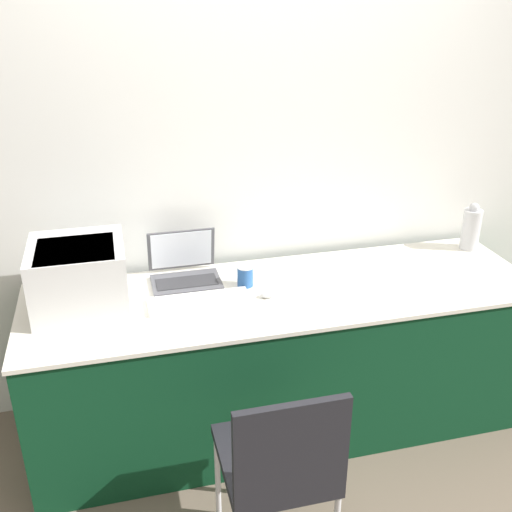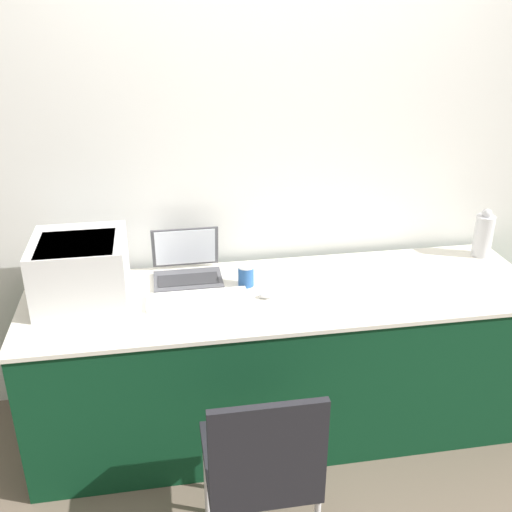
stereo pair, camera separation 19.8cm
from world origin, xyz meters
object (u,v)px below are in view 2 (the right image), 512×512
object	(u,v)px
printer	(80,268)
chair	(261,462)
external_keyboard	(198,299)
metal_pitcher	(483,234)
coffee_cup	(246,275)
laptop_left	(187,268)
mouse	(266,295)

from	to	relation	value
printer	chair	size ratio (longest dim) A/B	0.46
external_keyboard	metal_pitcher	size ratio (longest dim) A/B	1.77
coffee_cup	metal_pitcher	bearing A→B (deg)	5.96
laptop_left	mouse	xyz separation A→B (m)	(0.35, -0.28, -0.04)
external_keyboard	chair	world-z (taller)	chair
printer	external_keyboard	size ratio (longest dim) A/B	0.88
external_keyboard	mouse	distance (m)	0.32
coffee_cup	mouse	size ratio (longest dim) A/B	1.55
laptop_left	external_keyboard	xyz separation A→B (m)	(0.03, -0.25, -0.04)
printer	external_keyboard	xyz separation A→B (m)	(0.52, -0.11, -0.15)
coffee_cup	chair	distance (m)	0.97
printer	coffee_cup	size ratio (longest dim) A/B	3.89
laptop_left	coffee_cup	xyz separation A→B (m)	(0.28, -0.13, 0.00)
external_keyboard	coffee_cup	world-z (taller)	coffee_cup
metal_pitcher	mouse	bearing A→B (deg)	-167.17
external_keyboard	metal_pitcher	xyz separation A→B (m)	(1.55, 0.26, 0.11)
coffee_cup	mouse	distance (m)	0.17
coffee_cup	metal_pitcher	world-z (taller)	metal_pitcher
printer	coffee_cup	world-z (taller)	printer
laptop_left	printer	bearing A→B (deg)	-163.96
chair	laptop_left	bearing A→B (deg)	100.07
printer	metal_pitcher	world-z (taller)	printer
mouse	chair	bearing A→B (deg)	-101.85
external_keyboard	laptop_left	bearing A→B (deg)	96.92
printer	external_keyboard	bearing A→B (deg)	-12.33
laptop_left	chair	xyz separation A→B (m)	(0.19, -1.05, -0.30)
metal_pitcher	coffee_cup	bearing A→B (deg)	-174.04
external_keyboard	chair	distance (m)	0.85
external_keyboard	mouse	xyz separation A→B (m)	(0.32, -0.02, 0.00)
mouse	laptop_left	bearing A→B (deg)	141.81
chair	printer	bearing A→B (deg)	126.53
mouse	metal_pitcher	world-z (taller)	metal_pitcher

